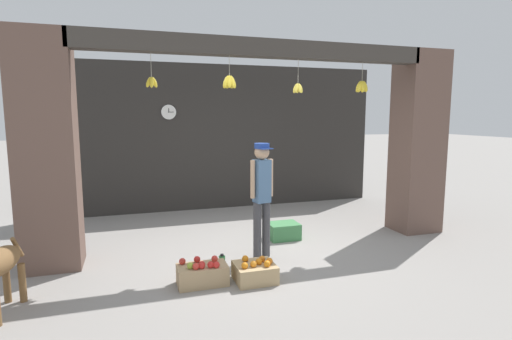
{
  "coord_description": "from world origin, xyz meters",
  "views": [
    {
      "loc": [
        -1.79,
        -5.18,
        1.93
      ],
      "look_at": [
        0.0,
        0.43,
        1.12
      ],
      "focal_mm": 28.0,
      "sensor_mm": 36.0,
      "label": 1
    }
  ],
  "objects_px": {
    "shopkeeper": "(262,192)",
    "wall_clock": "(169,112)",
    "fruit_crate_oranges": "(255,272)",
    "produce_box_green": "(283,231)",
    "water_bottle": "(222,264)",
    "fruit_crate_apples": "(202,274)"
  },
  "relations": [
    {
      "from": "produce_box_green",
      "to": "water_bottle",
      "type": "relative_size",
      "value": 1.99
    },
    {
      "from": "shopkeeper",
      "to": "fruit_crate_oranges",
      "type": "height_order",
      "value": "shopkeeper"
    },
    {
      "from": "fruit_crate_apples",
      "to": "wall_clock",
      "type": "bearing_deg",
      "value": 89.63
    },
    {
      "from": "fruit_crate_apples",
      "to": "water_bottle",
      "type": "xyz_separation_m",
      "value": [
        0.29,
        0.27,
        -0.02
      ]
    },
    {
      "from": "fruit_crate_oranges",
      "to": "fruit_crate_apples",
      "type": "distance_m",
      "value": 0.61
    },
    {
      "from": "water_bottle",
      "to": "wall_clock",
      "type": "xyz_separation_m",
      "value": [
        -0.27,
        3.41,
        1.88
      ]
    },
    {
      "from": "fruit_crate_apples",
      "to": "wall_clock",
      "type": "distance_m",
      "value": 4.13
    },
    {
      "from": "shopkeeper",
      "to": "produce_box_green",
      "type": "distance_m",
      "value": 1.19
    },
    {
      "from": "shopkeeper",
      "to": "wall_clock",
      "type": "relative_size",
      "value": 5.13
    },
    {
      "from": "produce_box_green",
      "to": "water_bottle",
      "type": "xyz_separation_m",
      "value": [
        -1.23,
        -1.05,
        -0.01
      ]
    },
    {
      "from": "fruit_crate_apples",
      "to": "water_bottle",
      "type": "bearing_deg",
      "value": 42.7
    },
    {
      "from": "fruit_crate_oranges",
      "to": "produce_box_green",
      "type": "height_order",
      "value": "fruit_crate_oranges"
    },
    {
      "from": "fruit_crate_oranges",
      "to": "wall_clock",
      "type": "height_order",
      "value": "wall_clock"
    },
    {
      "from": "fruit_crate_oranges",
      "to": "fruit_crate_apples",
      "type": "xyz_separation_m",
      "value": [
        -0.61,
        0.09,
        0.01
      ]
    },
    {
      "from": "fruit_crate_oranges",
      "to": "water_bottle",
      "type": "relative_size",
      "value": 1.95
    },
    {
      "from": "fruit_crate_oranges",
      "to": "fruit_crate_apples",
      "type": "height_order",
      "value": "fruit_crate_apples"
    },
    {
      "from": "fruit_crate_apples",
      "to": "produce_box_green",
      "type": "height_order",
      "value": "fruit_crate_apples"
    },
    {
      "from": "fruit_crate_apples",
      "to": "fruit_crate_oranges",
      "type": "bearing_deg",
      "value": -8.39
    },
    {
      "from": "fruit_crate_apples",
      "to": "produce_box_green",
      "type": "relative_size",
      "value": 1.2
    },
    {
      "from": "produce_box_green",
      "to": "wall_clock",
      "type": "distance_m",
      "value": 3.36
    },
    {
      "from": "fruit_crate_oranges",
      "to": "wall_clock",
      "type": "xyz_separation_m",
      "value": [
        -0.58,
        3.77,
        1.88
      ]
    },
    {
      "from": "shopkeeper",
      "to": "water_bottle",
      "type": "relative_size",
      "value": 6.58
    }
  ]
}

